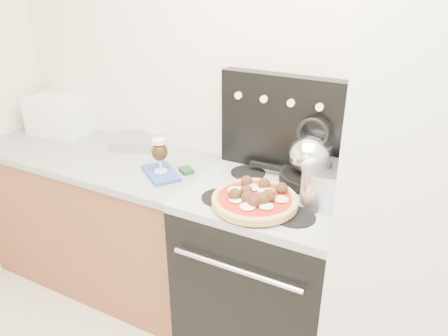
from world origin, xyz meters
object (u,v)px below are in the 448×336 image
Objects in this scene: beer_glass at (160,155)px; skillet at (309,178)px; pizza at (255,198)px; stock_pot at (327,186)px; fridge at (430,228)px; base_cabinet at (105,221)px; oven_mitt at (161,173)px; tea_kettle at (311,151)px; pizza_pan at (255,205)px; toaster_oven at (61,115)px; stove_body at (265,274)px.

beer_glass reaches higher than skillet.
pizza is 0.33m from stock_pot.
fridge is 6.56× the size of skillet.
pizza is (1.09, -0.17, 0.53)m from base_cabinet.
oven_mitt is 1.06× the size of stock_pot.
tea_kettle reaches higher than stock_pot.
skillet is (0.14, 0.33, 0.02)m from pizza_pan.
pizza_pan is at bearing -9.48° from oven_mitt.
fridge is at bearing -11.96° from toaster_oven.
fridge is 0.72m from pizza.
fridge is at bearing 0.87° from beer_glass.
skillet reaches higher than oven_mitt.
toaster_oven is at bearing 158.89° from base_cabinet.
pizza_pan is (-0.71, -0.12, -0.02)m from fridge.
toaster_oven is at bearing 167.70° from pizza.
stove_body is 0.46× the size of fridge.
tea_kettle is (0.14, 0.33, 0.13)m from pizza.
base_cabinet is 0.75m from toaster_oven.
stove_body is 0.87m from fridge.
toaster_oven is (-2.23, 0.22, 0.07)m from fridge.
oven_mitt is at bearing -179.13° from fridge.
toaster_oven is at bearing 174.96° from stock_pot.
fridge is 5.34× the size of pizza_pan.
toaster_oven is 1.66m from tea_kettle.
pizza reaches higher than oven_mitt.
pizza_pan is at bearing -9.48° from beer_glass.
beer_glass is (-0.59, -0.04, 0.57)m from stove_body.
fridge is 7.74× the size of oven_mitt.
oven_mitt is 0.10m from beer_glass.
stove_body is 0.51m from pizza_pan.
toaster_oven is 1.56m from pizza_pan.
stove_body is 0.69m from tea_kettle.
fridge is at bearing -7.43° from stock_pot.
pizza_pan is (0.58, -0.10, -0.09)m from beer_glass.
tea_kettle is (0.00, 0.00, 0.14)m from skillet.
pizza is 1.33× the size of skillet.
tea_kettle reaches higher than beer_glass.
stove_body is 2.47× the size of pizza_pan.
oven_mitt is (0.51, -0.07, 0.48)m from base_cabinet.
fridge reaches higher than pizza_pan.
base_cabinet is 1.21m from pizza_pan.
pizza is 0.36m from skillet.
base_cabinet is 0.78m from beer_glass.
stove_body is at bearing 177.95° from fridge.
toaster_oven is 1.66m from skillet.
stock_pot is at bearing 32.60° from pizza.
base_cabinet is 5.91× the size of oven_mitt.
beer_glass is 0.76m from skillet.
beer_glass reaches higher than base_cabinet.
pizza_pan reaches higher than base_cabinet.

